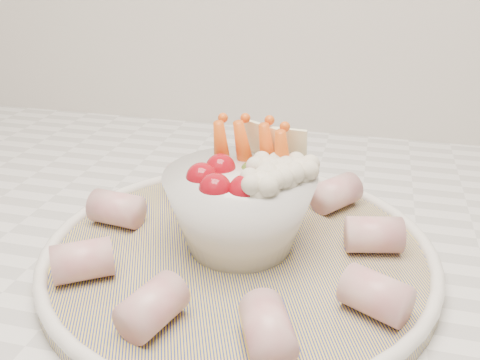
# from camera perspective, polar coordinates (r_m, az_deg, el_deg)

# --- Properties ---
(serving_platter) EXTENTS (0.46, 0.46, 0.02)m
(serving_platter) POSITION_cam_1_polar(r_m,az_deg,el_deg) (0.49, -0.11, -7.76)
(serving_platter) COLOR navy
(serving_platter) RESTS_ON kitchen_counter
(veggie_bowl) EXTENTS (0.13, 0.13, 0.11)m
(veggie_bowl) POSITION_cam_1_polar(r_m,az_deg,el_deg) (0.47, 0.28, -2.51)
(veggie_bowl) COLOR silver
(veggie_bowl) RESTS_ON serving_platter
(cured_meat_rolls) EXTENTS (0.30, 0.30, 0.03)m
(cured_meat_rolls) POSITION_cam_1_polar(r_m,az_deg,el_deg) (0.47, -0.11, -5.69)
(cured_meat_rolls) COLOR #BA555E
(cured_meat_rolls) RESTS_ON serving_platter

